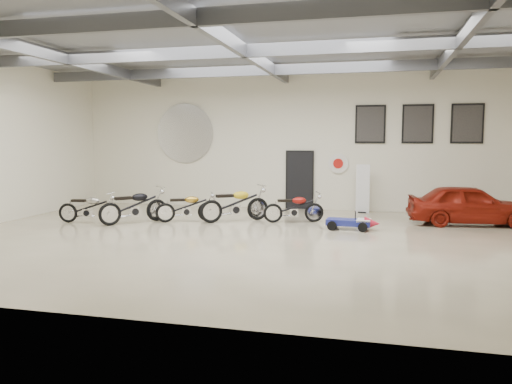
% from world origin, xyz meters
% --- Properties ---
extents(floor, '(16.00, 12.00, 0.01)m').
position_xyz_m(floor, '(0.00, 0.00, 0.00)').
color(floor, beige).
rests_on(floor, ground).
extents(ceiling, '(16.00, 12.00, 0.01)m').
position_xyz_m(ceiling, '(0.00, 0.00, 5.00)').
color(ceiling, slate).
rests_on(ceiling, back_wall).
extents(back_wall, '(16.00, 0.02, 5.00)m').
position_xyz_m(back_wall, '(0.00, 6.00, 2.50)').
color(back_wall, '#EFE9CE').
rests_on(back_wall, floor).
extents(ceiling_beams, '(15.80, 11.80, 0.32)m').
position_xyz_m(ceiling_beams, '(0.00, 0.00, 4.75)').
color(ceiling_beams, '#53545A').
rests_on(ceiling_beams, ceiling).
extents(door, '(0.92, 0.08, 2.10)m').
position_xyz_m(door, '(0.50, 5.95, 1.05)').
color(door, black).
rests_on(door, back_wall).
extents(logo_plaque, '(2.30, 0.06, 1.16)m').
position_xyz_m(logo_plaque, '(-4.00, 5.95, 2.80)').
color(logo_plaque, silver).
rests_on(logo_plaque, back_wall).
extents(poster_left, '(1.05, 0.08, 1.35)m').
position_xyz_m(poster_left, '(3.00, 5.96, 3.10)').
color(poster_left, black).
rests_on(poster_left, back_wall).
extents(poster_mid, '(1.05, 0.08, 1.35)m').
position_xyz_m(poster_mid, '(4.60, 5.96, 3.10)').
color(poster_mid, black).
rests_on(poster_mid, back_wall).
extents(poster_right, '(1.05, 0.08, 1.35)m').
position_xyz_m(poster_right, '(6.20, 5.96, 3.10)').
color(poster_right, black).
rests_on(poster_right, back_wall).
extents(oil_sign, '(0.72, 0.10, 0.72)m').
position_xyz_m(oil_sign, '(1.90, 5.95, 1.70)').
color(oil_sign, white).
rests_on(oil_sign, back_wall).
extents(banner_stand, '(0.50, 0.27, 1.76)m').
position_xyz_m(banner_stand, '(2.80, 5.50, 0.88)').
color(banner_stand, white).
rests_on(banner_stand, floor).
extents(motorcycle_silver, '(1.91, 0.77, 0.97)m').
position_xyz_m(motorcycle_silver, '(-5.34, 1.25, 0.48)').
color(motorcycle_silver, silver).
rests_on(motorcycle_silver, floor).
extents(motorcycle_black, '(1.91, 2.04, 1.11)m').
position_xyz_m(motorcycle_black, '(-3.94, 1.55, 0.56)').
color(motorcycle_black, silver).
rests_on(motorcycle_black, floor).
extents(motorcycle_gold, '(1.93, 1.31, 0.97)m').
position_xyz_m(motorcycle_gold, '(-2.48, 2.19, 0.48)').
color(motorcycle_gold, silver).
rests_on(motorcycle_gold, floor).
extents(motorcycle_yellow, '(2.19, 1.86, 1.15)m').
position_xyz_m(motorcycle_yellow, '(-1.02, 2.60, 0.57)').
color(motorcycle_yellow, silver).
rests_on(motorcycle_yellow, floor).
extents(motorcycle_red, '(1.93, 1.15, 0.96)m').
position_xyz_m(motorcycle_red, '(0.80, 2.85, 0.48)').
color(motorcycle_red, silver).
rests_on(motorcycle_red, floor).
extents(go_kart, '(1.56, 0.78, 0.55)m').
position_xyz_m(go_kart, '(2.65, 2.02, 0.28)').
color(go_kart, navy).
rests_on(go_kart, floor).
extents(vintage_car, '(1.78, 3.69, 1.22)m').
position_xyz_m(vintage_car, '(6.00, 3.74, 0.61)').
color(vintage_car, maroon).
rests_on(vintage_car, floor).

